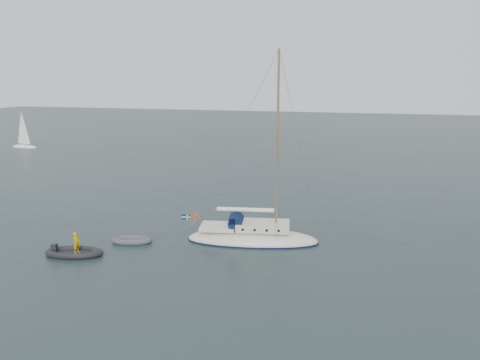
% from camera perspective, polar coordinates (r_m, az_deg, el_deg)
% --- Properties ---
extents(ground, '(300.00, 300.00, 0.00)m').
position_cam_1_polar(ground, '(33.78, 0.04, -9.14)').
color(ground, black).
rests_on(ground, ground).
extents(sailboat, '(10.58, 3.17, 15.07)m').
position_cam_1_polar(sailboat, '(36.02, 1.56, -5.84)').
color(sailboat, beige).
rests_on(sailboat, ground).
extents(dinghy, '(3.13, 1.41, 0.45)m').
position_cam_1_polar(dinghy, '(37.06, -13.04, -7.18)').
color(dinghy, '#515157').
rests_on(dinghy, ground).
extents(rib, '(4.22, 1.92, 1.74)m').
position_cam_1_polar(rib, '(35.65, -19.59, -8.25)').
color(rib, black).
rests_on(rib, ground).
extents(distant_yacht_a, '(5.67, 3.02, 7.51)m').
position_cam_1_polar(distant_yacht_a, '(94.61, -24.95, 5.56)').
color(distant_yacht_a, white).
rests_on(distant_yacht_a, ground).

